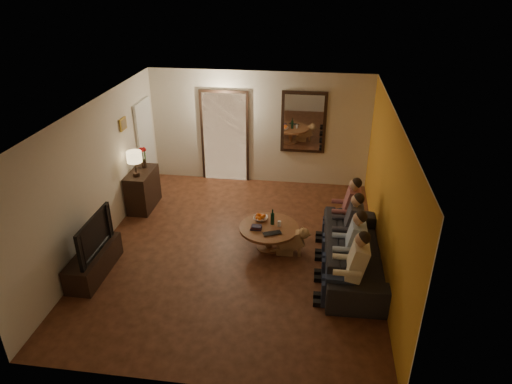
# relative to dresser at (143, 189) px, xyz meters

# --- Properties ---
(floor) EXTENTS (5.00, 6.00, 0.01)m
(floor) POSITION_rel_dresser_xyz_m (2.25, -1.34, -0.41)
(floor) COLOR #3A1E0F
(floor) RESTS_ON ground
(ceiling) EXTENTS (5.00, 6.00, 0.01)m
(ceiling) POSITION_rel_dresser_xyz_m (2.25, -1.34, 2.19)
(ceiling) COLOR white
(ceiling) RESTS_ON back_wall
(back_wall) EXTENTS (5.00, 0.02, 2.60)m
(back_wall) POSITION_rel_dresser_xyz_m (2.25, 1.66, 0.89)
(back_wall) COLOR beige
(back_wall) RESTS_ON floor
(front_wall) EXTENTS (5.00, 0.02, 2.60)m
(front_wall) POSITION_rel_dresser_xyz_m (2.25, -4.34, 0.89)
(front_wall) COLOR beige
(front_wall) RESTS_ON floor
(left_wall) EXTENTS (0.02, 6.00, 2.60)m
(left_wall) POSITION_rel_dresser_xyz_m (-0.25, -1.34, 0.89)
(left_wall) COLOR beige
(left_wall) RESTS_ON floor
(right_wall) EXTENTS (0.02, 6.00, 2.60)m
(right_wall) POSITION_rel_dresser_xyz_m (4.75, -1.34, 0.89)
(right_wall) COLOR beige
(right_wall) RESTS_ON floor
(orange_accent) EXTENTS (0.01, 6.00, 2.60)m
(orange_accent) POSITION_rel_dresser_xyz_m (4.74, -1.34, 0.89)
(orange_accent) COLOR gold
(orange_accent) RESTS_ON right_wall
(kitchen_doorway) EXTENTS (1.00, 0.06, 2.10)m
(kitchen_doorway) POSITION_rel_dresser_xyz_m (1.45, 1.64, 0.64)
(kitchen_doorway) COLOR #FFE0A5
(kitchen_doorway) RESTS_ON floor
(door_trim) EXTENTS (1.12, 0.04, 2.22)m
(door_trim) POSITION_rel_dresser_xyz_m (1.45, 1.63, 0.64)
(door_trim) COLOR black
(door_trim) RESTS_ON floor
(fridge_glimpse) EXTENTS (0.45, 0.03, 1.70)m
(fridge_glimpse) POSITION_rel_dresser_xyz_m (1.70, 1.64, 0.49)
(fridge_glimpse) COLOR silver
(fridge_glimpse) RESTS_ON floor
(mirror_frame) EXTENTS (1.00, 0.05, 1.40)m
(mirror_frame) POSITION_rel_dresser_xyz_m (3.25, 1.62, 1.09)
(mirror_frame) COLOR black
(mirror_frame) RESTS_ON back_wall
(mirror_glass) EXTENTS (0.86, 0.02, 1.26)m
(mirror_glass) POSITION_rel_dresser_xyz_m (3.25, 1.59, 1.09)
(mirror_glass) COLOR white
(mirror_glass) RESTS_ON back_wall
(white_door) EXTENTS (0.06, 0.85, 2.04)m
(white_door) POSITION_rel_dresser_xyz_m (-0.21, 0.96, 0.61)
(white_door) COLOR white
(white_door) RESTS_ON floor
(framed_art) EXTENTS (0.03, 0.28, 0.24)m
(framed_art) POSITION_rel_dresser_xyz_m (-0.22, -0.04, 1.44)
(framed_art) COLOR #B28C33
(framed_art) RESTS_ON left_wall
(art_canvas) EXTENTS (0.01, 0.22, 0.18)m
(art_canvas) POSITION_rel_dresser_xyz_m (-0.21, -0.04, 1.44)
(art_canvas) COLOR brown
(art_canvas) RESTS_ON left_wall
(dresser) EXTENTS (0.45, 0.92, 0.82)m
(dresser) POSITION_rel_dresser_xyz_m (0.00, 0.00, 0.00)
(dresser) COLOR black
(dresser) RESTS_ON floor
(table_lamp) EXTENTS (0.30, 0.30, 0.54)m
(table_lamp) POSITION_rel_dresser_xyz_m (0.00, -0.22, 0.68)
(table_lamp) COLOR beige
(table_lamp) RESTS_ON dresser
(flower_vase) EXTENTS (0.14, 0.14, 0.44)m
(flower_vase) POSITION_rel_dresser_xyz_m (0.00, 0.22, 0.63)
(flower_vase) COLOR red
(flower_vase) RESTS_ON dresser
(tv_stand) EXTENTS (0.45, 1.29, 0.43)m
(tv_stand) POSITION_rel_dresser_xyz_m (0.00, -2.35, -0.20)
(tv_stand) COLOR black
(tv_stand) RESTS_ON floor
(tv) EXTENTS (1.12, 0.15, 0.64)m
(tv) POSITION_rel_dresser_xyz_m (0.00, -2.35, 0.34)
(tv) COLOR black
(tv) RESTS_ON tv_stand
(sofa) EXTENTS (2.44, 0.99, 0.71)m
(sofa) POSITION_rel_dresser_xyz_m (4.28, -1.67, -0.06)
(sofa) COLOR black
(sofa) RESTS_ON floor
(person_a) EXTENTS (0.60, 0.40, 1.20)m
(person_a) POSITION_rel_dresser_xyz_m (4.18, -2.57, 0.19)
(person_a) COLOR tan
(person_a) RESTS_ON sofa
(person_b) EXTENTS (0.60, 0.40, 1.20)m
(person_b) POSITION_rel_dresser_xyz_m (4.18, -1.97, 0.19)
(person_b) COLOR tan
(person_b) RESTS_ON sofa
(person_c) EXTENTS (0.60, 0.40, 1.20)m
(person_c) POSITION_rel_dresser_xyz_m (4.18, -1.37, 0.19)
(person_c) COLOR tan
(person_c) RESTS_ON sofa
(person_d) EXTENTS (0.60, 0.40, 1.20)m
(person_d) POSITION_rel_dresser_xyz_m (4.18, -0.77, 0.19)
(person_d) COLOR tan
(person_d) RESTS_ON sofa
(dog) EXTENTS (0.57, 0.27, 0.56)m
(dog) POSITION_rel_dresser_xyz_m (3.21, -1.34, -0.13)
(dog) COLOR #9C7648
(dog) RESTS_ON floor
(coffee_table) EXTENTS (1.14, 1.14, 0.45)m
(coffee_table) POSITION_rel_dresser_xyz_m (2.81, -1.20, -0.19)
(coffee_table) COLOR brown
(coffee_table) RESTS_ON floor
(bowl) EXTENTS (0.26, 0.26, 0.06)m
(bowl) POSITION_rel_dresser_xyz_m (2.63, -0.98, 0.07)
(bowl) COLOR white
(bowl) RESTS_ON coffee_table
(oranges) EXTENTS (0.20, 0.20, 0.08)m
(oranges) POSITION_rel_dresser_xyz_m (2.63, -0.98, 0.14)
(oranges) COLOR orange
(oranges) RESTS_ON bowl
(wine_bottle) EXTENTS (0.07, 0.07, 0.31)m
(wine_bottle) POSITION_rel_dresser_xyz_m (2.86, -1.10, 0.19)
(wine_bottle) COLOR black
(wine_bottle) RESTS_ON coffee_table
(wine_glass) EXTENTS (0.06, 0.06, 0.10)m
(wine_glass) POSITION_rel_dresser_xyz_m (2.99, -1.15, 0.09)
(wine_glass) COLOR silver
(wine_glass) RESTS_ON coffee_table
(book_stack) EXTENTS (0.20, 0.15, 0.07)m
(book_stack) POSITION_rel_dresser_xyz_m (2.59, -1.30, 0.07)
(book_stack) COLOR black
(book_stack) RESTS_ON coffee_table
(laptop) EXTENTS (0.39, 0.33, 0.03)m
(laptop) POSITION_rel_dresser_xyz_m (2.91, -1.48, 0.05)
(laptop) COLOR black
(laptop) RESTS_ON coffee_table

